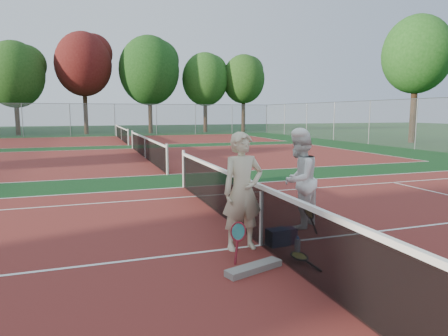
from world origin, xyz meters
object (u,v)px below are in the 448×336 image
at_px(net_main, 261,215).
at_px(sports_bag_navy, 278,237).
at_px(racket_spare, 299,258).
at_px(water_bottle, 297,248).
at_px(player_a, 243,191).
at_px(sports_bag_purple, 286,236).
at_px(racket_red, 238,242).
at_px(player_b, 299,180).
at_px(racket_black_held, 308,220).

bearing_deg(net_main, sports_bag_navy, -16.67).
distance_m(racket_spare, water_bottle, 0.17).
bearing_deg(water_bottle, player_a, 133.49).
bearing_deg(player_a, net_main, 4.12).
height_order(player_a, sports_bag_purple, player_a).
relative_size(racket_red, water_bottle, 1.94).
height_order(player_b, sports_bag_purple, player_b).
bearing_deg(racket_red, player_a, 11.58).
distance_m(racket_black_held, sports_bag_navy, 0.82).
bearing_deg(player_a, water_bottle, -49.13).
relative_size(racket_black_held, racket_spare, 0.93).
bearing_deg(water_bottle, sports_bag_purple, 77.06).
bearing_deg(sports_bag_navy, player_b, 44.67).
distance_m(racket_red, sports_bag_purple, 1.17).
distance_m(player_a, sports_bag_purple, 1.13).
height_order(racket_spare, water_bottle, water_bottle).
distance_m(racket_spare, sports_bag_purple, 0.83).
height_order(net_main, player_a, player_a).
height_order(net_main, water_bottle, net_main).
xyz_separation_m(racket_red, sports_bag_navy, (0.88, 0.46, -0.15)).
relative_size(net_main, player_a, 5.82).
relative_size(racket_red, racket_spare, 0.97).
bearing_deg(sports_bag_navy, net_main, 163.33).
xyz_separation_m(player_b, sports_bag_purple, (-0.68, -0.80, -0.79)).
bearing_deg(sports_bag_purple, player_b, 49.74).
xyz_separation_m(racket_spare, sports_bag_navy, (0.03, 0.77, 0.08)).
bearing_deg(sports_bag_navy, water_bottle, -88.59).
bearing_deg(player_a, racket_spare, -56.78).
height_order(net_main, sports_bag_navy, net_main).
height_order(sports_bag_purple, water_bottle, water_bottle).
height_order(player_b, water_bottle, player_b).
distance_m(net_main, racket_black_held, 1.07).
relative_size(player_b, sports_bag_purple, 5.68).
bearing_deg(player_a, racket_black_held, 7.97).
relative_size(player_b, water_bottle, 6.13).
distance_m(racket_black_held, sports_bag_purple, 0.65).
distance_m(net_main, water_bottle, 0.84).
xyz_separation_m(player_b, sports_bag_navy, (-0.85, -0.84, -0.78)).
bearing_deg(racket_red, racket_black_held, -25.71).
height_order(racket_red, racket_spare, racket_red).
relative_size(net_main, water_bottle, 36.60).
height_order(player_b, racket_red, player_b).
relative_size(player_b, racket_spare, 3.08).
bearing_deg(racket_black_held, water_bottle, 43.64).
bearing_deg(sports_bag_navy, racket_red, -152.36).
distance_m(net_main, racket_red, 0.85).
distance_m(player_b, sports_bag_purple, 1.32).
distance_m(racket_red, sports_bag_navy, 1.01).
distance_m(racket_red, water_bottle, 0.92).
bearing_deg(racket_black_held, sports_bag_navy, 13.61).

